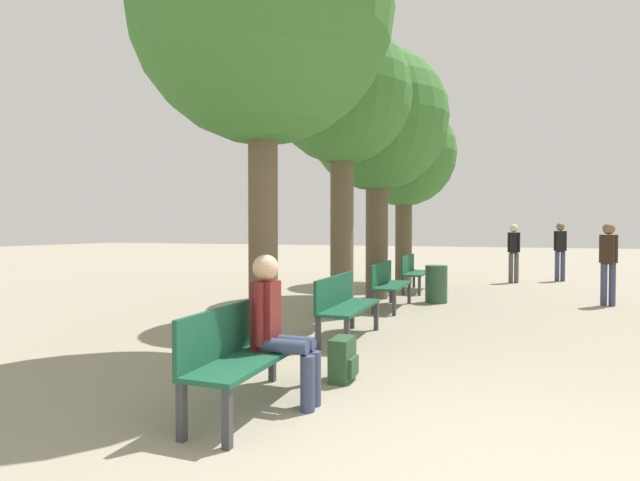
{
  "coord_description": "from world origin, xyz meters",
  "views": [
    {
      "loc": [
        -0.18,
        -2.97,
        1.51
      ],
      "look_at": [
        -2.84,
        4.27,
        1.32
      ],
      "focal_mm": 28.0,
      "sensor_mm": 36.0,
      "label": 1
    }
  ],
  "objects_px": {
    "person_seated": "(278,324)",
    "pedestrian_near": "(608,259)",
    "pedestrian_mid": "(560,248)",
    "tree_row_3": "(404,156)",
    "backpack": "(343,360)",
    "bench_row_3": "(413,270)",
    "tree_row_2": "(377,122)",
    "bench_row_0": "(244,347)",
    "tree_row_0": "(263,14)",
    "pedestrian_far": "(514,249)",
    "bench_row_2": "(388,281)",
    "trash_bin": "(436,284)",
    "bench_row_1": "(344,302)",
    "tree_row_1": "(342,99)"
  },
  "relations": [
    {
      "from": "pedestrian_far",
      "to": "trash_bin",
      "type": "height_order",
      "value": "pedestrian_far"
    },
    {
      "from": "tree_row_2",
      "to": "pedestrian_near",
      "type": "xyz_separation_m",
      "value": [
        4.49,
        0.5,
        -2.87
      ]
    },
    {
      "from": "pedestrian_mid",
      "to": "bench_row_2",
      "type": "bearing_deg",
      "value": -118.77
    },
    {
      "from": "bench_row_0",
      "to": "tree_row_3",
      "type": "bearing_deg",
      "value": 93.05
    },
    {
      "from": "tree_row_3",
      "to": "pedestrian_far",
      "type": "relative_size",
      "value": 3.04
    },
    {
      "from": "trash_bin",
      "to": "tree_row_0",
      "type": "bearing_deg",
      "value": -103.88
    },
    {
      "from": "bench_row_2",
      "to": "backpack",
      "type": "xyz_separation_m",
      "value": [
        0.55,
        -4.56,
        -0.3
      ]
    },
    {
      "from": "pedestrian_near",
      "to": "trash_bin",
      "type": "bearing_deg",
      "value": -167.52
    },
    {
      "from": "tree_row_1",
      "to": "pedestrian_near",
      "type": "bearing_deg",
      "value": 33.61
    },
    {
      "from": "trash_bin",
      "to": "bench_row_3",
      "type": "bearing_deg",
      "value": 114.24
    },
    {
      "from": "bench_row_0",
      "to": "tree_row_3",
      "type": "relative_size",
      "value": 0.32
    },
    {
      "from": "bench_row_0",
      "to": "tree_row_0",
      "type": "relative_size",
      "value": 0.29
    },
    {
      "from": "bench_row_0",
      "to": "pedestrian_mid",
      "type": "xyz_separation_m",
      "value": [
        3.57,
        12.06,
        0.45
      ]
    },
    {
      "from": "backpack",
      "to": "pedestrian_near",
      "type": "height_order",
      "value": "pedestrian_near"
    },
    {
      "from": "bench_row_0",
      "to": "tree_row_0",
      "type": "distance_m",
      "value": 3.72
    },
    {
      "from": "backpack",
      "to": "pedestrian_mid",
      "type": "relative_size",
      "value": 0.25
    },
    {
      "from": "bench_row_3",
      "to": "pedestrian_mid",
      "type": "height_order",
      "value": "pedestrian_mid"
    },
    {
      "from": "person_seated",
      "to": "pedestrian_near",
      "type": "xyz_separation_m",
      "value": [
        3.74,
        7.16,
        0.24
      ]
    },
    {
      "from": "bench_row_3",
      "to": "tree_row_1",
      "type": "bearing_deg",
      "value": -97.57
    },
    {
      "from": "backpack",
      "to": "pedestrian_far",
      "type": "distance_m",
      "value": 10.32
    },
    {
      "from": "tree_row_0",
      "to": "tree_row_3",
      "type": "xyz_separation_m",
      "value": [
        0.0,
        8.53,
        -0.43
      ]
    },
    {
      "from": "pedestrian_far",
      "to": "trash_bin",
      "type": "distance_m",
      "value": 4.8
    },
    {
      "from": "bench_row_0",
      "to": "person_seated",
      "type": "xyz_separation_m",
      "value": [
        0.23,
        0.18,
        0.17
      ]
    },
    {
      "from": "person_seated",
      "to": "trash_bin",
      "type": "xyz_separation_m",
      "value": [
        0.54,
        6.46,
        -0.31
      ]
    },
    {
      "from": "pedestrian_far",
      "to": "bench_row_1",
      "type": "bearing_deg",
      "value": -105.49
    },
    {
      "from": "backpack",
      "to": "bench_row_3",
      "type": "bearing_deg",
      "value": 94.31
    },
    {
      "from": "tree_row_1",
      "to": "pedestrian_near",
      "type": "height_order",
      "value": "tree_row_1"
    },
    {
      "from": "pedestrian_mid",
      "to": "tree_row_3",
      "type": "bearing_deg",
      "value": -152.53
    },
    {
      "from": "bench_row_2",
      "to": "trash_bin",
      "type": "distance_m",
      "value": 1.33
    },
    {
      "from": "bench_row_1",
      "to": "trash_bin",
      "type": "distance_m",
      "value": 3.93
    },
    {
      "from": "pedestrian_near",
      "to": "tree_row_2",
      "type": "bearing_deg",
      "value": -173.6
    },
    {
      "from": "person_seated",
      "to": "pedestrian_near",
      "type": "height_order",
      "value": "pedestrian_near"
    },
    {
      "from": "tree_row_3",
      "to": "trash_bin",
      "type": "height_order",
      "value": "tree_row_3"
    },
    {
      "from": "bench_row_0",
      "to": "tree_row_2",
      "type": "xyz_separation_m",
      "value": [
        -0.53,
        6.84,
        3.28
      ]
    },
    {
      "from": "bench_row_0",
      "to": "pedestrian_near",
      "type": "xyz_separation_m",
      "value": [
        3.96,
        7.34,
        0.41
      ]
    },
    {
      "from": "bench_row_1",
      "to": "pedestrian_far",
      "type": "relative_size",
      "value": 0.96
    },
    {
      "from": "tree_row_0",
      "to": "pedestrian_near",
      "type": "distance_m",
      "value": 8.02
    },
    {
      "from": "bench_row_1",
      "to": "backpack",
      "type": "relative_size",
      "value": 3.68
    },
    {
      "from": "bench_row_0",
      "to": "tree_row_0",
      "type": "height_order",
      "value": "tree_row_0"
    },
    {
      "from": "bench_row_3",
      "to": "pedestrian_far",
      "type": "xyz_separation_m",
      "value": [
        2.32,
        2.81,
        0.42
      ]
    },
    {
      "from": "bench_row_0",
      "to": "pedestrian_near",
      "type": "bearing_deg",
      "value": 61.64
    },
    {
      "from": "tree_row_1",
      "to": "trash_bin",
      "type": "height_order",
      "value": "tree_row_1"
    },
    {
      "from": "bench_row_0",
      "to": "trash_bin",
      "type": "xyz_separation_m",
      "value": [
        0.76,
        6.64,
        -0.13
      ]
    },
    {
      "from": "bench_row_0",
      "to": "backpack",
      "type": "relative_size",
      "value": 3.68
    },
    {
      "from": "backpack",
      "to": "tree_row_3",
      "type": "bearing_deg",
      "value": 96.9
    },
    {
      "from": "bench_row_1",
      "to": "backpack",
      "type": "xyz_separation_m",
      "value": [
        0.55,
        -1.78,
        -0.3
      ]
    },
    {
      "from": "bench_row_3",
      "to": "tree_row_0",
      "type": "distance_m",
      "value": 7.74
    },
    {
      "from": "bench_row_3",
      "to": "trash_bin",
      "type": "height_order",
      "value": "bench_row_3"
    },
    {
      "from": "tree_row_3",
      "to": "pedestrian_mid",
      "type": "height_order",
      "value": "tree_row_3"
    },
    {
      "from": "bench_row_3",
      "to": "pedestrian_mid",
      "type": "xyz_separation_m",
      "value": [
        3.57,
        3.73,
        0.45
      ]
    }
  ]
}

